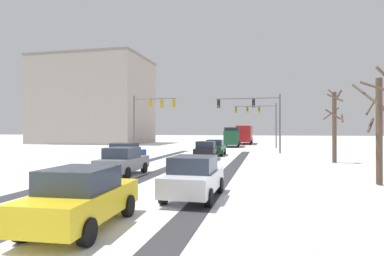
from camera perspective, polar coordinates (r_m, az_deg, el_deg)
wheel_track_left_lane at (r=22.78m, az=-3.71°, el=-6.95°), size 0.98×35.11×0.01m
wheel_track_right_lane at (r=23.91m, az=-11.25°, el=-6.63°), size 0.96×35.11×0.01m
wheel_track_center at (r=21.96m, az=7.02°, el=-7.19°), size 0.96×35.11×0.01m
sidewalk_kerb_right at (r=20.48m, az=21.32°, el=-7.51°), size 4.00×35.11×0.12m
traffic_signal_far_right at (r=47.53m, az=11.83°, el=2.27°), size 6.12×0.73×6.50m
traffic_signal_near_right at (r=35.69m, az=11.42°, el=2.97°), size 7.07×0.41×6.50m
traffic_signal_near_left at (r=35.99m, az=-7.40°, el=3.05°), size 5.00×0.44×6.50m
car_dark_green_lead at (r=33.07m, az=4.17°, el=-3.48°), size 1.84×4.10×1.62m
car_black_second at (r=28.50m, az=2.49°, el=-3.99°), size 2.02×4.19×1.62m
car_blue_third at (r=25.34m, az=-11.81°, el=-4.43°), size 2.00×4.18×1.62m
car_grey_fourth at (r=18.93m, az=-12.22°, el=-5.81°), size 1.85×4.11×1.62m
car_white_fifth at (r=12.40m, az=0.35°, el=-8.72°), size 1.87×4.12×1.62m
car_yellow_cab_sixth at (r=9.24m, az=-19.05°, el=-11.58°), size 2.01×4.19×1.62m
bus_oncoming at (r=61.65m, az=9.40°, el=-0.94°), size 2.72×11.01×3.38m
box_truck_delivery at (r=50.75m, az=7.12°, el=-1.47°), size 2.58×7.50×3.02m
bare_tree_sidewalk_near at (r=17.56m, az=30.37°, el=0.62°), size 1.91×1.88×5.56m
bare_tree_sidewalk_mid at (r=28.00m, az=24.05°, el=0.65°), size 1.57×1.60×5.87m
office_building_far_left_block at (r=67.02m, az=-17.03°, el=4.64°), size 21.13×14.65×16.86m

